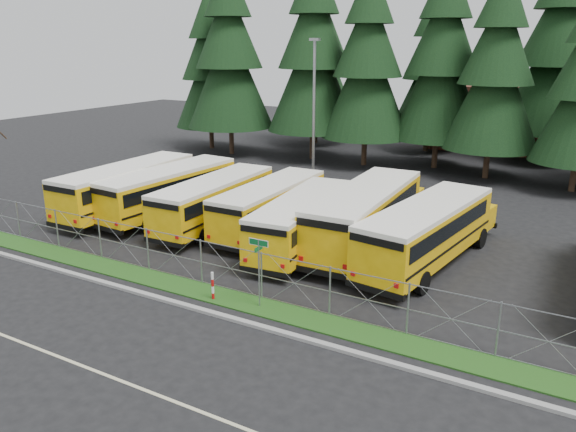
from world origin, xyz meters
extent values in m
plane|color=black|center=(0.00, 0.00, 0.00)|extent=(120.00, 120.00, 0.00)
cube|color=gray|center=(0.00, -3.10, 0.06)|extent=(50.00, 0.25, 0.12)
cube|color=#174112|center=(0.00, -1.70, 0.03)|extent=(50.00, 1.40, 0.06)
cube|color=beige|center=(0.00, -8.00, 0.01)|extent=(50.00, 0.12, 0.01)
cube|color=brown|center=(6.00, 40.00, 3.00)|extent=(22.00, 10.00, 6.00)
cylinder|color=gray|center=(-0.67, -1.69, 1.40)|extent=(0.06, 0.06, 2.80)
cube|color=#0C5827|center=(-0.67, -1.69, 2.68)|extent=(0.80, 0.03, 0.22)
cube|color=white|center=(-0.67, -1.69, 2.68)|extent=(0.84, 0.02, 0.26)
cube|color=#0C5827|center=(-0.67, -1.69, 2.44)|extent=(0.03, 0.55, 0.18)
cylinder|color=#B20C0C|center=(-2.63, -2.06, 0.60)|extent=(0.11, 0.11, 1.20)
cylinder|color=gray|center=(-7.68, 16.69, 5.00)|extent=(0.20, 0.20, 10.00)
cube|color=gray|center=(-7.68, 16.69, 10.05)|extent=(0.70, 0.35, 0.18)
camera|label=1|loc=(10.01, -18.43, 9.89)|focal=35.00mm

